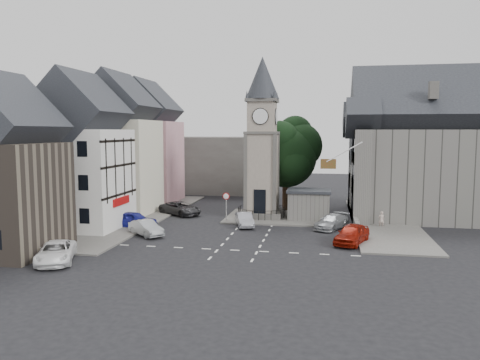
% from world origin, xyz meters
% --- Properties ---
extents(ground, '(120.00, 120.00, 0.00)m').
position_xyz_m(ground, '(0.00, 0.00, 0.00)').
color(ground, black).
rests_on(ground, ground).
extents(pavement_west, '(6.00, 30.00, 0.14)m').
position_xyz_m(pavement_west, '(-12.50, 6.00, 0.07)').
color(pavement_west, '#595651').
rests_on(pavement_west, ground).
extents(pavement_east, '(6.00, 26.00, 0.14)m').
position_xyz_m(pavement_east, '(12.00, 8.00, 0.07)').
color(pavement_east, '#595651').
rests_on(pavement_east, ground).
extents(central_island, '(10.00, 8.00, 0.16)m').
position_xyz_m(central_island, '(1.50, 8.00, 0.08)').
color(central_island, '#595651').
rests_on(central_island, ground).
extents(road_markings, '(20.00, 8.00, 0.01)m').
position_xyz_m(road_markings, '(0.00, -5.50, 0.01)').
color(road_markings, silver).
rests_on(road_markings, ground).
extents(clock_tower, '(4.86, 4.86, 16.25)m').
position_xyz_m(clock_tower, '(0.00, 7.99, 8.12)').
color(clock_tower, '#4C4944').
rests_on(clock_tower, ground).
extents(stone_shelter, '(4.30, 3.30, 3.08)m').
position_xyz_m(stone_shelter, '(4.80, 7.50, 1.55)').
color(stone_shelter, slate).
rests_on(stone_shelter, ground).
extents(town_tree, '(7.20, 7.20, 10.80)m').
position_xyz_m(town_tree, '(2.00, 13.00, 6.97)').
color(town_tree, black).
rests_on(town_tree, ground).
extents(warning_sign_post, '(0.70, 0.19, 2.85)m').
position_xyz_m(warning_sign_post, '(-3.20, 5.43, 2.03)').
color(warning_sign_post, black).
rests_on(warning_sign_post, ground).
extents(terrace_pink, '(8.10, 7.60, 12.80)m').
position_xyz_m(terrace_pink, '(-15.50, 16.00, 6.58)').
color(terrace_pink, '#C2858E').
rests_on(terrace_pink, ground).
extents(terrace_cream, '(8.10, 7.60, 12.80)m').
position_xyz_m(terrace_cream, '(-15.50, 8.00, 6.58)').
color(terrace_cream, beige).
rests_on(terrace_cream, ground).
extents(terrace_tudor, '(8.10, 7.60, 12.00)m').
position_xyz_m(terrace_tudor, '(-15.50, 0.00, 6.19)').
color(terrace_tudor, silver).
rests_on(terrace_tudor, ground).
extents(backdrop_west, '(20.00, 10.00, 8.00)m').
position_xyz_m(backdrop_west, '(-12.00, 28.00, 4.00)').
color(backdrop_west, '#4C4944').
rests_on(backdrop_west, ground).
extents(east_building, '(14.40, 11.40, 12.60)m').
position_xyz_m(east_building, '(15.59, 11.00, 6.26)').
color(east_building, slate).
rests_on(east_building, ground).
extents(east_boundary_wall, '(0.40, 16.00, 0.90)m').
position_xyz_m(east_boundary_wall, '(9.20, 10.00, 0.45)').
color(east_boundary_wall, slate).
rests_on(east_boundary_wall, ground).
extents(flagpole, '(3.68, 0.10, 2.74)m').
position_xyz_m(flagpole, '(8.00, 4.00, 7.00)').
color(flagpole, white).
rests_on(flagpole, ground).
extents(car_west_blue, '(4.59, 2.29, 1.50)m').
position_xyz_m(car_west_blue, '(-10.97, 0.92, 0.75)').
color(car_west_blue, navy).
rests_on(car_west_blue, ground).
extents(car_west_silver, '(3.95, 3.61, 1.31)m').
position_xyz_m(car_west_silver, '(-8.58, -2.01, 0.66)').
color(car_west_silver, '#A1A6A9').
rests_on(car_west_silver, ground).
extents(car_west_grey, '(5.49, 4.65, 1.40)m').
position_xyz_m(car_west_grey, '(-8.73, 8.00, 0.70)').
color(car_west_grey, '#2C2B2E').
rests_on(car_west_grey, ground).
extents(car_island_silver, '(2.51, 4.14, 1.29)m').
position_xyz_m(car_island_silver, '(-1.00, 3.31, 0.64)').
color(car_island_silver, '#9C9EA5').
rests_on(car_island_silver, ground).
extents(car_island_east, '(3.64, 4.82, 1.30)m').
position_xyz_m(car_island_east, '(7.00, 3.65, 0.65)').
color(car_island_east, '#9CA0A4').
rests_on(car_island_east, ground).
extents(car_east_red, '(3.36, 4.93, 1.56)m').
position_xyz_m(car_east_red, '(8.50, -1.82, 0.78)').
color(car_east_red, maroon).
rests_on(car_east_red, ground).
extents(van_sw_white, '(4.05, 5.44, 1.37)m').
position_xyz_m(van_sw_white, '(-11.55, -10.79, 0.69)').
color(van_sw_white, white).
rests_on(van_sw_white, ground).
extents(pedestrian, '(0.63, 0.48, 1.54)m').
position_xyz_m(pedestrian, '(11.50, 4.93, 0.77)').
color(pedestrian, '#C2ADA0').
rests_on(pedestrian, ground).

